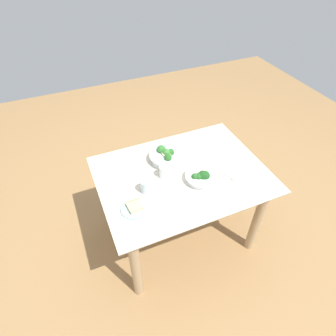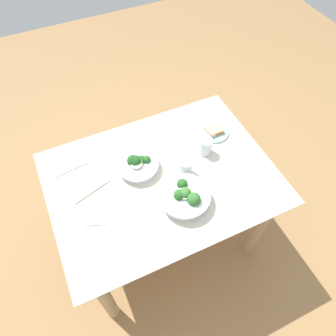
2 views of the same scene
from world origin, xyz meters
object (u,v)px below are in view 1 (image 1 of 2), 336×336
(broccoli_bowl_near, at_px, (167,156))
(water_glass_center, at_px, (146,186))
(broccoli_bowl_far, at_px, (201,177))
(bread_side_plate, at_px, (135,207))
(table_knife_left, at_px, (253,180))
(napkin_folded_upper, at_px, (237,170))
(water_glass_side, at_px, (164,172))
(fork_by_far_bowl, at_px, (223,150))
(table_knife_right, at_px, (183,146))
(fork_by_near_bowl, at_px, (227,173))

(broccoli_bowl_near, distance_m, water_glass_center, 0.33)
(broccoli_bowl_far, relative_size, bread_side_plate, 1.25)
(table_knife_left, xyz_separation_m, napkin_folded_upper, (0.05, -0.12, 0.00))
(water_glass_side, xyz_separation_m, fork_by_far_bowl, (-0.52, -0.09, -0.04))
(table_knife_left, relative_size, napkin_folded_upper, 0.89)
(bread_side_plate, distance_m, table_knife_right, 0.69)
(bread_side_plate, relative_size, napkin_folded_upper, 0.84)
(broccoli_bowl_far, bearing_deg, fork_by_near_bowl, 176.20)
(water_glass_center, xyz_separation_m, table_knife_left, (-0.70, 0.18, -0.05))
(bread_side_plate, bearing_deg, broccoli_bowl_near, -136.40)
(bread_side_plate, distance_m, fork_by_near_bowl, 0.68)
(broccoli_bowl_far, distance_m, water_glass_center, 0.38)
(water_glass_side, xyz_separation_m, fork_by_near_bowl, (-0.41, 0.14, -0.04))
(fork_by_far_bowl, distance_m, table_knife_right, 0.31)
(table_knife_right, height_order, napkin_folded_upper, napkin_folded_upper)
(bread_side_plate, bearing_deg, broccoli_bowl_far, -173.39)
(broccoli_bowl_near, relative_size, fork_by_near_bowl, 2.61)
(broccoli_bowl_near, distance_m, water_glass_side, 0.17)
(broccoli_bowl_near, relative_size, fork_by_far_bowl, 2.69)
(water_glass_center, distance_m, water_glass_side, 0.18)
(water_glass_center, bearing_deg, water_glass_side, -152.55)
(broccoli_bowl_far, distance_m, bread_side_plate, 0.49)
(water_glass_center, relative_size, napkin_folded_upper, 0.47)
(broccoli_bowl_near, distance_m, table_knife_left, 0.62)
(water_glass_center, height_order, napkin_folded_upper, water_glass_center)
(broccoli_bowl_near, height_order, napkin_folded_upper, broccoli_bowl_near)
(bread_side_plate, relative_size, fork_by_near_bowl, 1.81)
(water_glass_side, distance_m, fork_by_far_bowl, 0.53)
(broccoli_bowl_near, relative_size, table_knife_right, 1.30)
(table_knife_right, bearing_deg, broccoli_bowl_far, -28.39)
(broccoli_bowl_far, bearing_deg, table_knife_right, -96.33)
(water_glass_side, relative_size, fork_by_far_bowl, 0.99)
(broccoli_bowl_far, height_order, water_glass_side, water_glass_side)
(broccoli_bowl_near, relative_size, napkin_folded_upper, 1.22)
(broccoli_bowl_far, distance_m, fork_by_far_bowl, 0.38)
(broccoli_bowl_far, height_order, water_glass_center, water_glass_center)
(broccoli_bowl_near, bearing_deg, water_glass_side, 61.58)
(bread_side_plate, height_order, water_glass_side, water_glass_side)
(fork_by_near_bowl, bearing_deg, water_glass_center, -124.77)
(water_glass_center, distance_m, napkin_folded_upper, 0.66)
(bread_side_plate, height_order, table_knife_right, bread_side_plate)
(table_knife_left, bearing_deg, water_glass_side, -32.99)
(water_glass_center, relative_size, table_knife_left, 0.52)
(bread_side_plate, xyz_separation_m, napkin_folded_upper, (-0.77, -0.04, -0.01))
(broccoli_bowl_far, distance_m, table_knife_right, 0.38)
(broccoli_bowl_far, relative_size, fork_by_far_bowl, 2.32)
(bread_side_plate, height_order, fork_by_far_bowl, bread_side_plate)
(fork_by_far_bowl, xyz_separation_m, fork_by_near_bowl, (0.11, 0.23, 0.00))
(water_glass_center, bearing_deg, fork_by_far_bowl, -165.68)
(fork_by_far_bowl, height_order, napkin_folded_upper, napkin_folded_upper)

